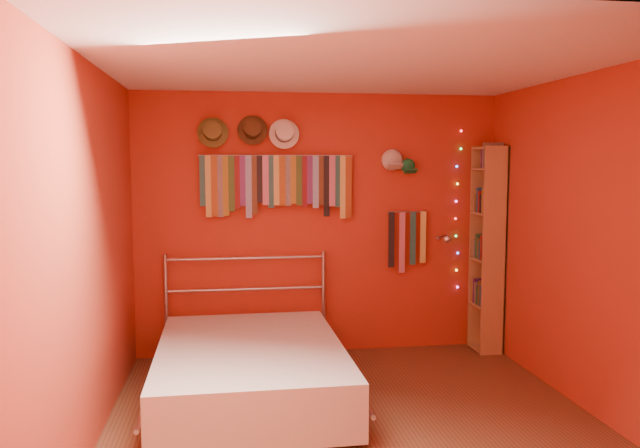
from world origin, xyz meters
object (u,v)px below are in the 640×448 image
reading_lamp (446,239)px  tie_rack (276,182)px  bookshelf (491,248)px  bed (250,369)px

reading_lamp → tie_rack: bearing=173.6°
tie_rack → bookshelf: 2.18m
bookshelf → bed: bookshelf is taller
tie_rack → bookshelf: (2.08, -0.15, -0.64)m
reading_lamp → bookshelf: 0.48m
reading_lamp → bed: (-1.90, -0.90, -0.88)m
bookshelf → tie_rack: bearing=175.7°
tie_rack → bed: bearing=-105.3°
bed → bookshelf: bearing=20.7°
tie_rack → reading_lamp: bearing=-6.4°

